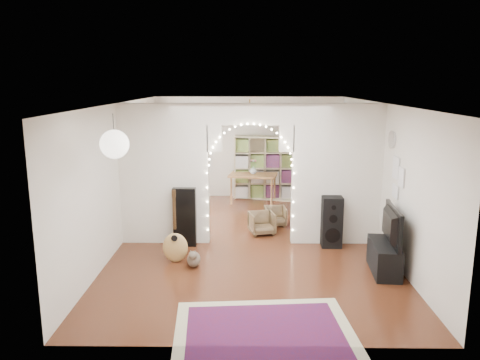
{
  "coord_description": "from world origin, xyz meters",
  "views": [
    {
      "loc": [
        -0.09,
        -8.78,
        3.1
      ],
      "look_at": [
        -0.2,
        0.3,
        1.18
      ],
      "focal_mm": 35.0,
      "sensor_mm": 36.0,
      "label": 1
    }
  ],
  "objects_px": {
    "media_console": "(384,258)",
    "dining_chair_right": "(275,216)",
    "floor_speaker": "(332,222)",
    "dining_table": "(253,177)",
    "acoustic_guitar": "(175,236)",
    "bookcase": "(265,168)",
    "dining_chair_left": "(262,223)"
  },
  "relations": [
    {
      "from": "acoustic_guitar",
      "to": "dining_chair_left",
      "type": "relative_size",
      "value": 2.19
    },
    {
      "from": "dining_table",
      "to": "dining_chair_left",
      "type": "relative_size",
      "value": 2.63
    },
    {
      "from": "floor_speaker",
      "to": "dining_chair_right",
      "type": "distance_m",
      "value": 1.66
    },
    {
      "from": "media_console",
      "to": "dining_chair_left",
      "type": "distance_m",
      "value": 2.77
    },
    {
      "from": "floor_speaker",
      "to": "dining_table",
      "type": "xyz_separation_m",
      "value": [
        -1.44,
        3.33,
        0.2
      ]
    },
    {
      "from": "acoustic_guitar",
      "to": "dining_chair_left",
      "type": "xyz_separation_m",
      "value": [
        1.56,
        1.57,
        -0.25
      ]
    },
    {
      "from": "media_console",
      "to": "bookcase",
      "type": "bearing_deg",
      "value": 114.63
    },
    {
      "from": "acoustic_guitar",
      "to": "media_console",
      "type": "xyz_separation_m",
      "value": [
        3.51,
        -0.4,
        -0.23
      ]
    },
    {
      "from": "floor_speaker",
      "to": "dining_table",
      "type": "bearing_deg",
      "value": 114.35
    },
    {
      "from": "dining_table",
      "to": "dining_chair_right",
      "type": "height_order",
      "value": "dining_table"
    },
    {
      "from": "bookcase",
      "to": "media_console",
      "type": "bearing_deg",
      "value": -54.83
    },
    {
      "from": "dining_chair_right",
      "to": "acoustic_guitar",
      "type": "bearing_deg",
      "value": -135.56
    },
    {
      "from": "acoustic_guitar",
      "to": "floor_speaker",
      "type": "bearing_deg",
      "value": 16.73
    },
    {
      "from": "media_console",
      "to": "dining_chair_right",
      "type": "height_order",
      "value": "media_console"
    },
    {
      "from": "floor_speaker",
      "to": "dining_chair_right",
      "type": "xyz_separation_m",
      "value": [
        -0.99,
        1.3,
        -0.27
      ]
    },
    {
      "from": "acoustic_guitar",
      "to": "dining_chair_right",
      "type": "distance_m",
      "value": 2.85
    },
    {
      "from": "floor_speaker",
      "to": "dining_table",
      "type": "relative_size",
      "value": 0.74
    },
    {
      "from": "acoustic_guitar",
      "to": "dining_chair_left",
      "type": "height_order",
      "value": "acoustic_guitar"
    },
    {
      "from": "media_console",
      "to": "dining_chair_left",
      "type": "bearing_deg",
      "value": 139.79
    },
    {
      "from": "media_console",
      "to": "dining_table",
      "type": "bearing_deg",
      "value": 119.63
    },
    {
      "from": "dining_table",
      "to": "acoustic_guitar",
      "type": "bearing_deg",
      "value": -98.91
    },
    {
      "from": "dining_chair_left",
      "to": "dining_table",
      "type": "bearing_deg",
      "value": 79.52
    },
    {
      "from": "dining_table",
      "to": "dining_chair_right",
      "type": "relative_size",
      "value": 2.83
    },
    {
      "from": "media_console",
      "to": "dining_chair_right",
      "type": "bearing_deg",
      "value": 127.93
    },
    {
      "from": "media_console",
      "to": "bookcase",
      "type": "distance_m",
      "value": 5.32
    },
    {
      "from": "dining_table",
      "to": "dining_chair_left",
      "type": "xyz_separation_m",
      "value": [
        0.14,
        -2.6,
        -0.45
      ]
    },
    {
      "from": "bookcase",
      "to": "dining_table",
      "type": "distance_m",
      "value": 0.55
    },
    {
      "from": "dining_chair_right",
      "to": "dining_table",
      "type": "bearing_deg",
      "value": 98.23
    },
    {
      "from": "dining_table",
      "to": "floor_speaker",
      "type": "bearing_deg",
      "value": -56.73
    },
    {
      "from": "bookcase",
      "to": "dining_chair_left",
      "type": "distance_m",
      "value": 3.08
    },
    {
      "from": "media_console",
      "to": "bookcase",
      "type": "relative_size",
      "value": 0.59
    },
    {
      "from": "media_console",
      "to": "dining_chair_right",
      "type": "relative_size",
      "value": 2.14
    }
  ]
}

